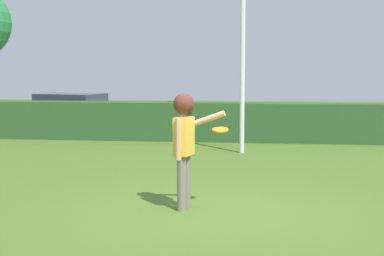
# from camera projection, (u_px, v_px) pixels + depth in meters

# --- Properties ---
(ground_plane) EXTENTS (60.00, 60.00, 0.00)m
(ground_plane) POSITION_uv_depth(u_px,v_px,m) (211.00, 211.00, 8.67)
(ground_plane) COLOR #4A6C25
(person) EXTENTS (0.79, 0.55, 1.78)m
(person) POSITION_uv_depth(u_px,v_px,m) (184.00, 137.00, 8.68)
(person) COLOR slate
(person) RESTS_ON ground
(frisbee) EXTENTS (0.25, 0.25, 0.07)m
(frisbee) POSITION_uv_depth(u_px,v_px,m) (220.00, 130.00, 8.71)
(frisbee) COLOR orange
(lamppost) EXTENTS (0.24, 0.24, 6.05)m
(lamppost) POSITION_uv_depth(u_px,v_px,m) (243.00, 20.00, 14.31)
(lamppost) COLOR silver
(lamppost) RESTS_ON ground
(hedge_row) EXTENTS (19.16, 0.90, 1.14)m
(hedge_row) POSITION_uv_depth(u_px,v_px,m) (237.00, 122.00, 16.98)
(hedge_row) COLOR #2B5027
(hedge_row) RESTS_ON ground
(parked_car_silver) EXTENTS (4.49, 2.66, 1.25)m
(parked_car_silver) POSITION_uv_depth(u_px,v_px,m) (71.00, 109.00, 20.65)
(parked_car_silver) COLOR #B7B7BC
(parked_car_silver) RESTS_ON ground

